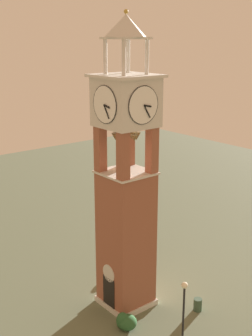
% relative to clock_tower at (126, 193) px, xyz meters
% --- Properties ---
extents(ground, '(80.00, 80.00, 0.00)m').
position_rel_clock_tower_xyz_m(ground, '(-0.00, 0.00, -7.37)').
color(ground, '#5B664C').
extents(clock_tower, '(3.26, 3.26, 17.60)m').
position_rel_clock_tower_xyz_m(clock_tower, '(0.00, 0.00, 0.00)').
color(clock_tower, '#93543D').
rests_on(clock_tower, ground).
extents(lamp_post, '(0.36, 0.36, 3.37)m').
position_rel_clock_tower_xyz_m(lamp_post, '(4.55, 0.42, -4.99)').
color(lamp_post, black).
rests_on(lamp_post, ground).
extents(trash_bin, '(0.52, 0.52, 0.80)m').
position_rel_clock_tower_xyz_m(trash_bin, '(3.44, 2.89, -6.97)').
color(trash_bin, '#38513D').
rests_on(trash_bin, ground).
extents(shrub_near_entry, '(1.11, 1.11, 0.88)m').
position_rel_clock_tower_xyz_m(shrub_near_entry, '(2.13, -1.63, -6.93)').
color(shrub_near_entry, '#28562D').
rests_on(shrub_near_entry, ground).
extents(shrub_left_of_tower, '(0.76, 0.76, 0.69)m').
position_rel_clock_tower_xyz_m(shrub_left_of_tower, '(-3.29, 2.20, -7.03)').
color(shrub_left_of_tower, '#28562D').
rests_on(shrub_left_of_tower, ground).
extents(shrub_behind_bench, '(0.74, 0.74, 1.05)m').
position_rel_clock_tower_xyz_m(shrub_behind_bench, '(1.95, -1.83, -6.85)').
color(shrub_behind_bench, '#28562D').
rests_on(shrub_behind_bench, ground).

